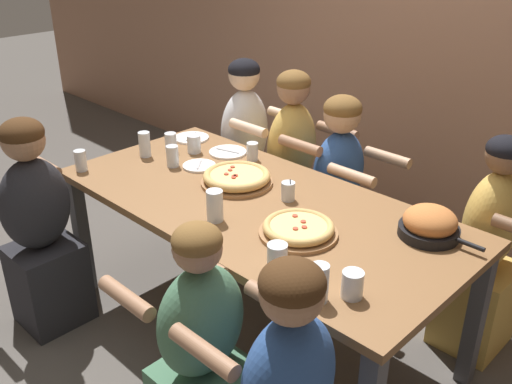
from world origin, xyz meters
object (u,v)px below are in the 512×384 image
drinking_glass_e (81,162)px  diner_far_midleft (291,175)px  empty_plate_a (228,152)px  empty_plate_c (199,166)px  cocktail_glass_blue (288,192)px  diner_near_midright (203,363)px  drinking_glass_a (194,145)px  diner_far_left (245,157)px  skillet_bowl (430,224)px  empty_plate_b (191,138)px  diner_near_left (40,233)px  pizza_board_main (237,178)px  drinking_glass_g (252,153)px  drinking_glass_h (171,143)px  diner_far_right (485,257)px  pizza_board_second (298,229)px  drinking_glass_d (145,146)px  drinking_glass_i (277,260)px  drinking_glass_j (215,206)px  drinking_glass_b (319,285)px  diner_far_center (337,197)px  drinking_glass_c (352,284)px

drinking_glass_e → diner_far_midleft: bearing=63.6°
empty_plate_a → empty_plate_c: same height
cocktail_glass_blue → diner_far_midleft: 0.80m
cocktail_glass_blue → diner_near_midright: size_ratio=0.11×
drinking_glass_a → diner_far_left: 0.57m
skillet_bowl → empty_plate_b: bearing=178.2°
diner_far_midleft → diner_near_midright: bearing=29.3°
diner_near_left → diner_near_midright: bearing=-90.0°
pizza_board_main → empty_plate_b: size_ratio=1.73×
drinking_glass_e → drinking_glass_g: size_ratio=1.13×
drinking_glass_a → diner_near_left: 0.96m
drinking_glass_g → drinking_glass_h: 0.49m
empty_plate_a → diner_near_midright: (0.96, -1.04, -0.29)m
cocktail_glass_blue → diner_far_right: size_ratio=0.10×
drinking_glass_g → pizza_board_second: bearing=-32.1°
drinking_glass_d → diner_near_midright: 1.47m
diner_near_left → diner_far_midleft: bearing=-18.4°
drinking_glass_a → drinking_glass_i: drinking_glass_i is taller
drinking_glass_g → diner_far_midleft: 0.43m
empty_plate_c → diner_near_midright: 1.25m
pizza_board_main → drinking_glass_d: size_ratio=2.57×
drinking_glass_j → diner_far_midleft: (-0.39, 0.97, -0.28)m
diner_far_left → diner_far_right: diner_far_left is taller
empty_plate_a → cocktail_glass_blue: size_ratio=1.88×
drinking_glass_g → diner_near_left: size_ratio=0.09×
drinking_glass_b → diner_far_center: (-0.74, 1.11, -0.30)m
skillet_bowl → drinking_glass_e: bearing=-158.3°
drinking_glass_g → empty_plate_b: bearing=-177.3°
drinking_glass_c → diner_near_left: diner_near_left is taller
drinking_glass_c → diner_far_midleft: (-1.16, 1.01, -0.26)m
drinking_glass_g → diner_far_left: (-0.42, 0.35, -0.25)m
diner_far_midleft → pizza_board_second: bearing=42.4°
drinking_glass_g → diner_near_midright: size_ratio=0.09×
pizza_board_main → drinking_glass_g: 0.33m
pizza_board_second → diner_far_right: 1.00m
empty_plate_c → drinking_glass_g: 0.31m
drinking_glass_b → pizza_board_main: bearing=152.5°
diner_near_left → drinking_glass_d: bearing=-0.5°
empty_plate_a → diner_far_left: bearing=122.6°
drinking_glass_a → drinking_glass_c: bearing=-18.9°
drinking_glass_b → drinking_glass_c: bearing=55.0°
cocktail_glass_blue → drinking_glass_e: (-1.03, -0.51, 0.01)m
drinking_glass_c → diner_far_midleft: bearing=139.0°
drinking_glass_d → drinking_glass_i: bearing=-14.3°
drinking_glass_g → diner_far_right: size_ratio=0.09×
drinking_glass_i → diner_near_midright: diner_near_midright is taller
cocktail_glass_blue → drinking_glass_h: 0.90m
drinking_glass_c → drinking_glass_h: drinking_glass_h is taller
drinking_glass_g → diner_far_center: size_ratio=0.09×
skillet_bowl → diner_far_midleft: 1.25m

